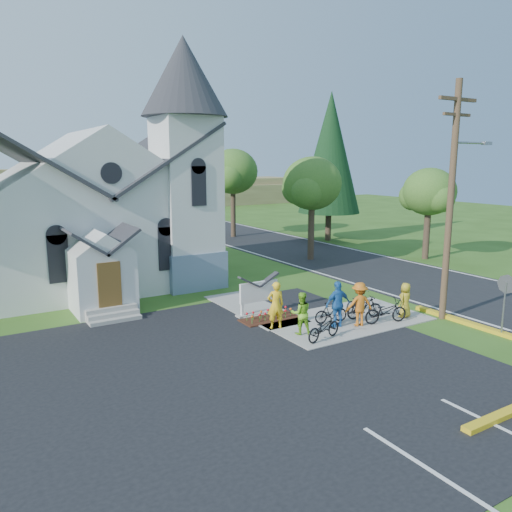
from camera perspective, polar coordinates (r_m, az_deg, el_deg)
ground at (r=20.70m, az=7.90°, el=-8.36°), size 120.00×120.00×0.00m
parking_lot at (r=15.69m, az=-8.00°, el=-14.81°), size 20.00×16.00×0.02m
road at (r=38.14m, az=5.28°, el=0.61°), size 8.00×90.00×0.02m
sidewalk at (r=21.98m, az=10.12°, el=-7.20°), size 7.00×4.00×0.05m
church at (r=28.44m, az=-17.27°, el=7.30°), size 12.35×12.00×13.00m
church_sign at (r=22.21m, az=0.31°, el=-4.14°), size 2.20×0.40×1.70m
flower_bed at (r=21.77m, az=1.57°, el=-7.18°), size 2.60×1.10×0.07m
utility_pole at (r=22.46m, az=21.49°, el=6.61°), size 3.45×0.28×10.00m
stop_sign at (r=21.54m, az=26.65°, el=-3.72°), size 0.11×0.76×2.48m
tree_road_near at (r=34.27m, az=6.43°, el=8.18°), size 4.00×4.00×7.05m
tree_road_mid at (r=44.58m, az=-2.66°, el=9.58°), size 4.40×4.40×7.80m
tree_road_far at (r=36.32m, az=19.20°, el=6.89°), size 3.60×3.60×6.30m
conifer at (r=42.99m, az=8.48°, el=11.57°), size 5.20×5.20×12.40m
distant_hills at (r=73.25m, az=-19.04°, el=6.69°), size 61.00×10.00×5.60m
cyclist_0 at (r=20.29m, az=2.26°, el=-5.62°), size 0.81×0.64×1.95m
bike_0 at (r=19.33m, az=7.74°, el=-8.12°), size 1.88×0.99×0.94m
cyclist_1 at (r=19.74m, az=5.17°, el=-6.52°), size 1.00×0.90×1.69m
bike_1 at (r=21.31m, az=8.57°, el=-6.38°), size 1.56×0.72×0.90m
cyclist_2 at (r=20.70m, az=9.33°, el=-5.45°), size 1.18×0.59×1.93m
bike_2 at (r=21.72m, az=14.60°, el=-6.13°), size 2.05×1.12×1.02m
cyclist_3 at (r=21.04m, az=11.73°, el=-5.40°), size 1.33×0.99×1.83m
bike_3 at (r=22.12m, az=12.29°, el=-5.74°), size 1.72×0.86×1.00m
cyclist_4 at (r=22.68m, az=16.69°, el=-4.85°), size 0.83×0.63×1.53m
bike_4 at (r=23.15m, az=11.48°, el=-5.09°), size 1.82×1.04×0.90m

